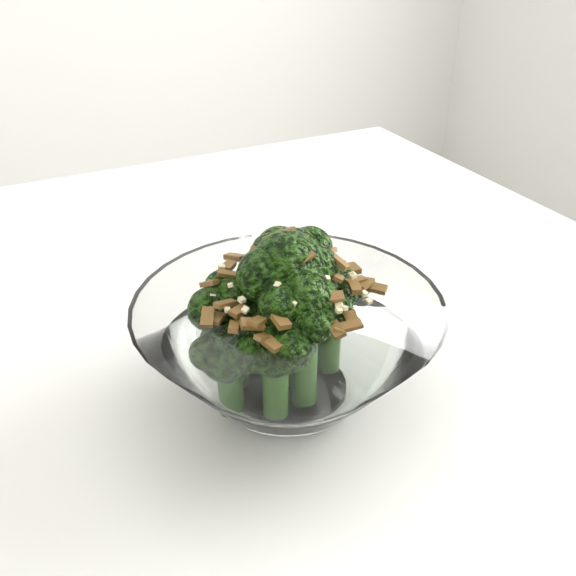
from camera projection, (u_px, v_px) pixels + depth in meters
name	position (u px, v px, depth m)	size (l,w,h in m)	color
broccoli_dish	(287.00, 338.00, 0.41)	(0.20, 0.20, 0.12)	white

